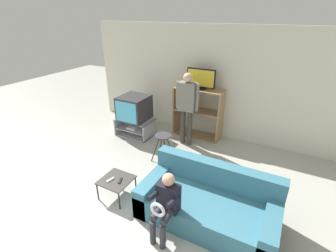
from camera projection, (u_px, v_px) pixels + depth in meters
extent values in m
cube|color=silver|center=(211.00, 83.00, 5.72)|extent=(6.40, 0.06, 2.60)
cube|color=#A8A8AD|center=(136.00, 134.00, 6.18)|extent=(0.88, 0.59, 0.02)
cube|color=#A8A8AD|center=(135.00, 127.00, 6.10)|extent=(0.85, 0.59, 0.02)
cube|color=#A8A8AD|center=(135.00, 119.00, 6.01)|extent=(0.88, 0.59, 0.02)
cube|color=#A8A8AD|center=(122.00, 123.00, 6.28)|extent=(0.03, 0.59, 0.42)
cube|color=#A8A8AD|center=(150.00, 130.00, 5.91)|extent=(0.03, 0.59, 0.42)
cube|color=silver|center=(134.00, 127.00, 6.03)|extent=(0.24, 0.28, 0.05)
cube|color=#2D2D33|center=(134.00, 108.00, 5.88)|extent=(0.66, 0.67, 0.58)
cube|color=#4CB7E0|center=(126.00, 112.00, 5.61)|extent=(0.58, 0.01, 0.50)
cube|color=#9E7A51|center=(177.00, 109.00, 6.10)|extent=(0.03, 0.43, 1.22)
cube|color=#9E7A51|center=(220.00, 117.00, 5.62)|extent=(0.03, 0.43, 1.22)
cube|color=#9E7A51|center=(196.00, 135.00, 6.12)|extent=(1.09, 0.43, 0.03)
cube|color=#9E7A51|center=(198.00, 111.00, 5.84)|extent=(1.09, 0.43, 0.03)
cube|color=#9E7A51|center=(199.00, 89.00, 5.61)|extent=(1.09, 0.43, 0.03)
cube|color=#9E7A4C|center=(189.00, 105.00, 5.82)|extent=(0.18, 0.04, 0.22)
cube|color=black|center=(200.00, 88.00, 5.57)|extent=(0.23, 0.20, 0.04)
cube|color=black|center=(201.00, 78.00, 5.47)|extent=(0.67, 0.04, 0.42)
cube|color=yellow|center=(201.00, 78.00, 5.45)|extent=(0.62, 0.01, 0.37)
cylinder|color=black|center=(156.00, 149.00, 4.98)|extent=(0.16, 0.16, 0.56)
cylinder|color=black|center=(165.00, 152.00, 4.88)|extent=(0.16, 0.16, 0.56)
cylinder|color=black|center=(161.00, 144.00, 5.15)|extent=(0.16, 0.16, 0.56)
cylinder|color=black|center=(170.00, 147.00, 5.06)|extent=(0.16, 0.16, 0.56)
cylinder|color=#333338|center=(163.00, 136.00, 4.90)|extent=(0.34, 0.34, 0.02)
cube|color=#38332D|center=(116.00, 180.00, 3.98)|extent=(0.49, 0.49, 0.02)
cylinder|color=black|center=(98.00, 192.00, 3.97)|extent=(0.02, 0.02, 0.32)
cylinder|color=black|center=(119.00, 201.00, 3.78)|extent=(0.02, 0.02, 0.32)
cylinder|color=black|center=(115.00, 177.00, 4.32)|extent=(0.02, 0.02, 0.32)
cylinder|color=black|center=(136.00, 185.00, 4.13)|extent=(0.02, 0.02, 0.32)
cube|color=#232328|center=(120.00, 181.00, 3.93)|extent=(0.09, 0.15, 0.02)
cube|color=silver|center=(110.00, 180.00, 3.95)|extent=(0.06, 0.15, 0.02)
cube|color=teal|center=(206.00, 210.00, 3.58)|extent=(1.97, 0.96, 0.38)
cube|color=teal|center=(217.00, 174.00, 3.71)|extent=(1.97, 0.20, 0.40)
cube|color=teal|center=(155.00, 188.00, 3.92)|extent=(0.22, 0.96, 0.50)
cube|color=teal|center=(270.00, 229.00, 3.18)|extent=(0.22, 0.96, 0.50)
cylinder|color=#3D3833|center=(183.00, 127.00, 5.60)|extent=(0.11, 0.11, 0.84)
cylinder|color=#3D3833|center=(189.00, 128.00, 5.53)|extent=(0.11, 0.11, 0.84)
cube|color=gray|center=(187.00, 97.00, 5.25)|extent=(0.38, 0.20, 0.63)
cylinder|color=gray|center=(178.00, 94.00, 5.34)|extent=(0.08, 0.08, 0.60)
cylinder|color=gray|center=(197.00, 98.00, 5.15)|extent=(0.08, 0.08, 0.60)
sphere|color=#DBAD89|center=(188.00, 78.00, 5.07)|extent=(0.20, 0.20, 0.20)
cylinder|color=#2D2D38|center=(153.00, 232.00, 3.21)|extent=(0.08, 0.08, 0.38)
cylinder|color=#2D2D38|center=(163.00, 237.00, 3.14)|extent=(0.08, 0.08, 0.38)
cylinder|color=#2D2D38|center=(158.00, 212.00, 3.23)|extent=(0.09, 0.30, 0.09)
cylinder|color=#2D2D38|center=(168.00, 216.00, 3.16)|extent=(0.09, 0.30, 0.09)
cube|color=black|center=(168.00, 197.00, 3.24)|extent=(0.30, 0.17, 0.41)
cylinder|color=black|center=(155.00, 195.00, 3.17)|extent=(0.06, 0.31, 0.14)
cylinder|color=black|center=(173.00, 202.00, 3.05)|extent=(0.06, 0.31, 0.14)
sphere|color=tan|center=(168.00, 179.00, 3.12)|extent=(0.17, 0.17, 0.17)
torus|color=white|center=(158.00, 210.00, 3.01)|extent=(0.21, 0.04, 0.21)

